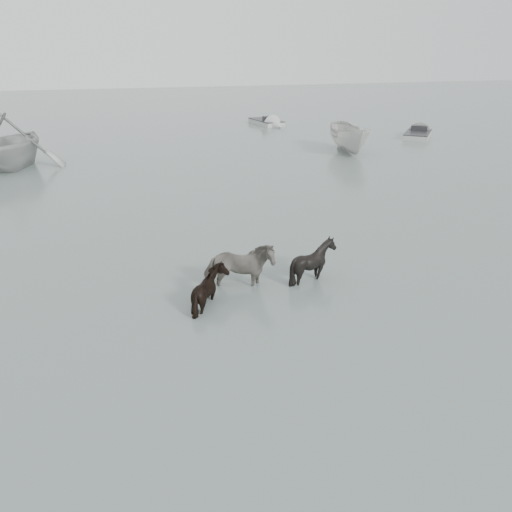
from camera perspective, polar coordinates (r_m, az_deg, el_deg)
The scene contains 8 objects.
ground at distance 13.18m, azimuth -0.10°, elevation -4.73°, with size 140.00×140.00×0.00m, color slate.
pony_pinto at distance 13.38m, azimuth -1.99°, elevation -0.42°, with size 0.88×1.93×1.63m, color black.
pony_dark at distance 12.55m, azimuth -5.19°, elevation -2.98°, with size 1.30×1.11×1.31m, color black.
pony_black at distance 13.96m, azimuth 6.57°, elevation 0.00°, with size 1.15×1.30×1.43m, color black.
rowboat_trail at distance 30.02m, azimuth -26.22°, elevation 11.96°, with size 5.05×5.85×3.08m, color #A7A9A7.
boat_small at distance 31.79m, azimuth 10.62°, elevation 13.27°, with size 1.82×4.85×1.87m, color beige.
skiff_port at distance 38.31m, azimuth 18.03°, elevation 13.33°, with size 4.88×1.60×0.75m, color #AAACAA, non-canonical shape.
skiff_mid at distance 42.67m, azimuth 1.20°, elevation 15.30°, with size 4.92×1.60×0.75m, color #ADB0AD, non-canonical shape.
Camera 1 is at (-3.09, -11.24, 6.15)m, focal length 35.00 mm.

